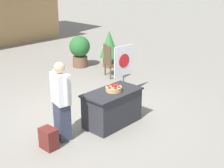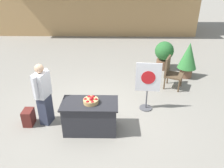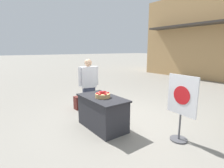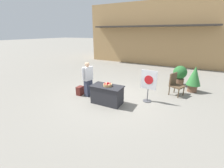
{
  "view_description": "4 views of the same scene",
  "coord_description": "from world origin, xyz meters",
  "px_view_note": "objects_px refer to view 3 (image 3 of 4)",
  "views": [
    {
      "loc": [
        -4.55,
        -4.94,
        3.22
      ],
      "look_at": [
        0.66,
        -0.11,
        0.67
      ],
      "focal_mm": 50.0,
      "sensor_mm": 36.0,
      "label": 1
    },
    {
      "loc": [
        0.69,
        -4.98,
        3.5
      ],
      "look_at": [
        0.61,
        -0.18,
        1.04
      ],
      "focal_mm": 35.0,
      "sensor_mm": 36.0,
      "label": 2
    },
    {
      "loc": [
        3.47,
        -2.87,
        1.91
      ],
      "look_at": [
        -0.12,
        -0.19,
        1.01
      ],
      "focal_mm": 28.0,
      "sensor_mm": 36.0,
      "label": 3
    },
    {
      "loc": [
        2.94,
        -5.72,
        2.89
      ],
      "look_at": [
        -0.07,
        0.14,
        0.6
      ],
      "focal_mm": 24.0,
      "sensor_mm": 36.0,
      "label": 4
    }
  ],
  "objects_px": {
    "display_table": "(102,112)",
    "apple_basket": "(103,95)",
    "backpack": "(80,102)",
    "person_visitor": "(89,86)",
    "poster_board": "(181,105)"
  },
  "relations": [
    {
      "from": "person_visitor",
      "to": "poster_board",
      "type": "height_order",
      "value": "person_visitor"
    },
    {
      "from": "display_table",
      "to": "apple_basket",
      "type": "height_order",
      "value": "apple_basket"
    },
    {
      "from": "backpack",
      "to": "poster_board",
      "type": "bearing_deg",
      "value": 14.05
    },
    {
      "from": "person_visitor",
      "to": "backpack",
      "type": "xyz_separation_m",
      "value": [
        -0.43,
        -0.1,
        -0.62
      ]
    },
    {
      "from": "display_table",
      "to": "backpack",
      "type": "relative_size",
      "value": 3.18
    },
    {
      "from": "backpack",
      "to": "apple_basket",
      "type": "bearing_deg",
      "value": -6.86
    },
    {
      "from": "apple_basket",
      "to": "display_table",
      "type": "bearing_deg",
      "value": 164.17
    },
    {
      "from": "display_table",
      "to": "backpack",
      "type": "bearing_deg",
      "value": 173.34
    },
    {
      "from": "display_table",
      "to": "poster_board",
      "type": "relative_size",
      "value": 0.95
    },
    {
      "from": "display_table",
      "to": "apple_basket",
      "type": "relative_size",
      "value": 3.78
    },
    {
      "from": "person_visitor",
      "to": "backpack",
      "type": "relative_size",
      "value": 3.87
    },
    {
      "from": "apple_basket",
      "to": "person_visitor",
      "type": "relative_size",
      "value": 0.22
    },
    {
      "from": "backpack",
      "to": "display_table",
      "type": "bearing_deg",
      "value": -6.66
    },
    {
      "from": "display_table",
      "to": "apple_basket",
      "type": "distance_m",
      "value": 0.45
    },
    {
      "from": "display_table",
      "to": "poster_board",
      "type": "height_order",
      "value": "poster_board"
    }
  ]
}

